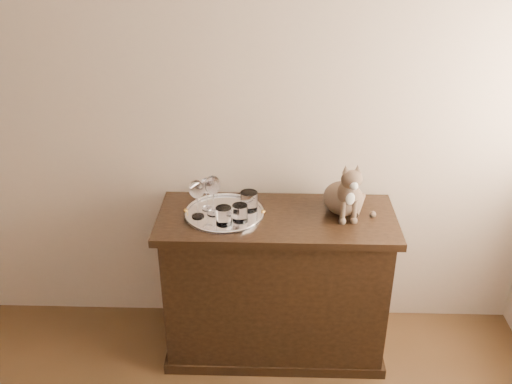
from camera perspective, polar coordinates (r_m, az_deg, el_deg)
wall_back at (r=2.99m, az=-9.47°, el=9.12°), size 4.00×0.10×2.70m
sideboard at (r=3.09m, az=1.96°, el=-9.27°), size 1.20×0.50×0.85m
tray at (r=2.87m, az=-3.16°, el=-2.20°), size 0.40×0.40×0.01m
wine_glass_a at (r=2.88m, az=-4.96°, el=-0.16°), size 0.07×0.07×0.17m
wine_glass_c at (r=2.80m, az=-5.92°, el=-0.68°), size 0.08×0.08×0.20m
wine_glass_d at (r=2.82m, az=-4.34°, el=-0.30°), size 0.08×0.08×0.21m
tumbler_a at (r=2.78m, az=-1.62°, el=-2.12°), size 0.08×0.08×0.09m
tumbler_b at (r=2.76m, az=-3.25°, el=-2.40°), size 0.08×0.08×0.09m
tumbler_c at (r=2.87m, az=-0.71°, el=-0.92°), size 0.09×0.09×0.10m
cat at (r=2.86m, az=8.82°, el=0.75°), size 0.34×0.33×0.31m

